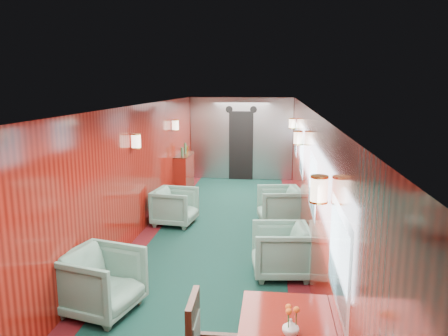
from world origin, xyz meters
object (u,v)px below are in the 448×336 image
object	(u,v)px
armchair_left_far	(175,207)
armchair_right_near	(281,251)
armchair_left_near	(101,282)
credenza	(184,173)
armchair_right_far	(279,206)

from	to	relation	value
armchair_left_far	armchair_right_near	distance (m)	2.98
armchair_left_near	armchair_right_near	xyz separation A→B (m)	(2.19, 1.32, -0.02)
credenza	armchair_left_far	distance (m)	2.65
credenza	armchair_left_near	size ratio (longest dim) A/B	1.47
credenza	armchair_right_far	world-z (taller)	credenza
armchair_left_far	armchair_right_far	xyz separation A→B (m)	(2.06, 0.25, 0.01)
armchair_left_near	armchair_right_far	bearing A→B (deg)	-15.90
credenza	armchair_right_far	xyz separation A→B (m)	(2.43, -2.37, -0.13)
credenza	armchair_right_near	bearing A→B (deg)	-62.95
armchair_left_near	credenza	bearing A→B (deg)	16.81
credenza	armchair_right_near	distance (m)	5.36
armchair_left_near	armchair_right_far	xyz separation A→B (m)	(2.18, 3.73, -0.02)
armchair_left_near	armchair_left_far	xyz separation A→B (m)	(0.12, 3.47, -0.03)
credenza	armchair_left_near	bearing A→B (deg)	-87.66
armchair_left_far	armchair_right_near	world-z (taller)	armchair_right_near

